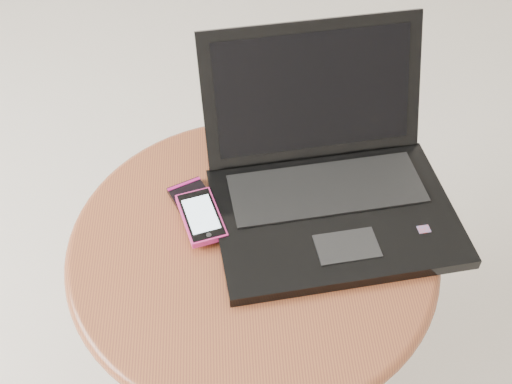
{
  "coord_description": "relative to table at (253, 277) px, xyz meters",
  "views": [
    {
      "loc": [
        -0.03,
        -0.68,
        1.19
      ],
      "look_at": [
        0.01,
        -0.05,
        0.51
      ],
      "focal_mm": 44.21,
      "sensor_mm": 36.0,
      "label": 1
    }
  ],
  "objects": [
    {
      "name": "table",
      "position": [
        0.0,
        0.0,
        0.0
      ],
      "size": [
        0.56,
        0.56,
        0.45
      ],
      "color": "#50321B",
      "rests_on": "ground"
    },
    {
      "name": "phone_pink",
      "position": [
        -0.08,
        0.04,
        0.11
      ],
      "size": [
        0.08,
        0.11,
        0.01
      ],
      "color": "#CF287A",
      "rests_on": "phone_black"
    },
    {
      "name": "phone_black",
      "position": [
        -0.08,
        0.07,
        0.1
      ],
      "size": [
        0.1,
        0.12,
        0.01
      ],
      "color": "black",
      "rests_on": "table"
    },
    {
      "name": "laptop",
      "position": [
        0.12,
        0.08,
        0.14
      ],
      "size": [
        0.4,
        0.38,
        0.23
      ],
      "color": "black",
      "rests_on": "table"
    }
  ]
}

